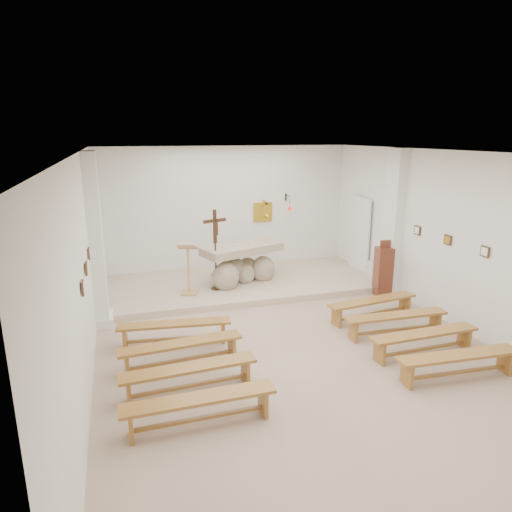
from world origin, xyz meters
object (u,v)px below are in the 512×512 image
object	(u,v)px
bench_right_front	(372,304)
bench_left_second	(181,348)
bench_left_front	(174,328)
bench_left_third	(189,373)
bench_right_third	(424,338)
bench_right_fourth	(458,360)
donation_pedestal	(383,271)
bench_right_second	(396,320)
bench_left_fourth	(199,404)
crucifix_stand	(215,244)
lectern	(188,268)
altar	(241,267)

from	to	relation	value
bench_right_front	bench_left_second	size ratio (longest dim) A/B	1.00
bench_left_front	bench_left_third	distance (m)	1.72
bench_right_third	bench_right_fourth	size ratio (longest dim) A/B	1.00
donation_pedestal	bench_right_second	size ratio (longest dim) A/B	0.66
bench_right_third	bench_left_fourth	world-z (taller)	same
bench_right_third	bench_left_fourth	bearing A→B (deg)	-169.69
bench_left_front	bench_left_fourth	distance (m)	2.58
crucifix_stand	bench_right_third	xyz separation A→B (m)	(2.83, -4.15, -0.95)
bench_right_third	bench_right_fourth	xyz separation A→B (m)	(0.00, -0.86, 0.00)
bench_right_front	bench_left_fourth	distance (m)	4.89
donation_pedestal	bench_right_front	size ratio (longest dim) A/B	0.65
bench_left_third	bench_left_front	bearing A→B (deg)	86.65
lectern	bench_left_third	size ratio (longest dim) A/B	0.60
bench_left_front	bench_left_third	world-z (taller)	same
bench_right_second	bench_left_fourth	size ratio (longest dim) A/B	1.00
bench_left_third	bench_right_fourth	world-z (taller)	same
bench_left_third	bench_right_second	bearing A→B (deg)	8.34
altar	bench_left_third	distance (m)	4.96
altar	bench_left_second	xyz separation A→B (m)	(-2.05, -3.65, -0.23)
bench_right_front	bench_left_third	xyz separation A→B (m)	(-4.15, -1.72, 0.00)
lectern	bench_right_front	world-z (taller)	lectern
bench_left_third	bench_right_fourth	xyz separation A→B (m)	(4.15, -0.86, 0.00)
donation_pedestal	bench_right_second	world-z (taller)	donation_pedestal
lectern	crucifix_stand	xyz separation A→B (m)	(0.68, 0.13, 0.51)
altar	crucifix_stand	world-z (taller)	crucifix_stand
bench_left_second	bench_left_fourth	world-z (taller)	same
lectern	bench_left_second	distance (m)	3.26
bench_right_third	bench_right_fourth	distance (m)	0.86
bench_left_second	bench_right_fourth	xyz separation A→B (m)	(4.15, -1.72, 0.00)
bench_right_third	bench_left_third	bearing A→B (deg)	178.62
donation_pedestal	bench_left_second	distance (m)	5.60
altar	bench_left_front	size ratio (longest dim) A/B	1.05
bench_left_second	bench_right_second	xyz separation A→B (m)	(4.15, 0.00, 0.00)
bench_left_fourth	bench_left_front	bearing A→B (deg)	89.28
lectern	bench_left_third	distance (m)	4.10
bench_left_second	bench_right_third	world-z (taller)	same
altar	bench_right_third	xyz separation A→B (m)	(2.10, -4.51, -0.23)
bench_left_front	bench_right_front	distance (m)	4.15
crucifix_stand	bench_right_third	bearing A→B (deg)	-74.03
bench_left_front	bench_right_fourth	distance (m)	4.89
bench_right_front	bench_right_second	xyz separation A→B (m)	(0.00, -0.86, 0.00)
altar	bench_left_front	world-z (taller)	altar
lectern	crucifix_stand	size ratio (longest dim) A/B	0.64
bench_right_fourth	crucifix_stand	bearing A→B (deg)	123.13
crucifix_stand	bench_right_third	distance (m)	5.12
crucifix_stand	bench_left_fourth	bearing A→B (deg)	-123.07
bench_right_second	altar	bearing A→B (deg)	122.20
bench_left_second	bench_left_third	xyz separation A→B (m)	(0.00, -0.86, 0.00)
lectern	bench_left_second	world-z (taller)	lectern
altar	bench_right_fourth	bearing A→B (deg)	-87.53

